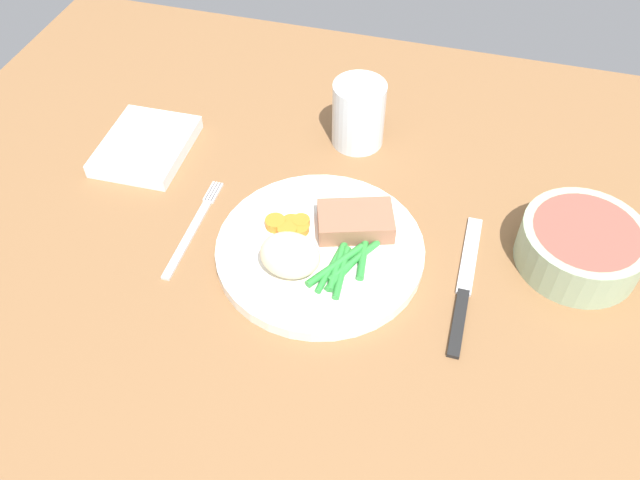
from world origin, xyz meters
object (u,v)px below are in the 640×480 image
(fork, at_px, (193,228))
(salad_bowl, at_px, (581,244))
(water_glass, at_px, (358,118))
(meat_portion, at_px, (356,221))
(napkin, at_px, (146,146))
(dinner_plate, at_px, (320,250))
(knife, at_px, (464,286))

(fork, relative_size, salad_bowl, 1.17)
(fork, bearing_deg, water_glass, 54.19)
(meat_portion, height_order, napkin, meat_portion)
(meat_portion, relative_size, napkin, 0.64)
(water_glass, bearing_deg, fork, -125.25)
(dinner_plate, xyz_separation_m, napkin, (-0.28, 0.12, 0.00))
(meat_portion, relative_size, water_glass, 0.96)
(knife, distance_m, napkin, 0.47)
(dinner_plate, height_order, water_glass, water_glass)
(dinner_plate, bearing_deg, meat_portion, 49.40)
(dinner_plate, bearing_deg, knife, -0.95)
(fork, height_order, knife, knife)
(knife, relative_size, napkin, 1.49)
(napkin, bearing_deg, salad_bowl, -4.54)
(salad_bowl, bearing_deg, napkin, 175.46)
(fork, bearing_deg, dinner_plate, 0.35)
(meat_portion, bearing_deg, fork, -168.02)
(fork, xyz_separation_m, napkin, (-0.12, 0.12, 0.01))
(dinner_plate, bearing_deg, salad_bowl, 13.67)
(meat_portion, xyz_separation_m, napkin, (-0.31, 0.08, -0.02))
(meat_portion, xyz_separation_m, salad_bowl, (0.26, 0.03, 0.00))
(knife, bearing_deg, salad_bowl, 31.54)
(meat_portion, height_order, fork, meat_portion)
(meat_portion, bearing_deg, dinner_plate, -130.60)
(dinner_plate, distance_m, water_glass, 0.22)
(dinner_plate, xyz_separation_m, meat_portion, (0.03, 0.04, 0.02))
(meat_portion, distance_m, fork, 0.20)
(dinner_plate, relative_size, fork, 1.48)
(knife, height_order, water_glass, water_glass)
(knife, distance_m, salad_bowl, 0.14)
(meat_portion, distance_m, water_glass, 0.18)
(dinner_plate, distance_m, napkin, 0.30)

